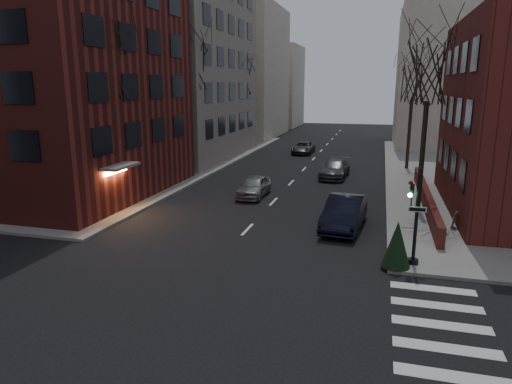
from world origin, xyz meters
TOP-DOWN VIEW (x-y plane):
  - ground at (0.00, 0.00)m, footprint 160.00×160.00m
  - sidewalk_far_left at (-29.00, 30.00)m, footprint 44.00×44.00m
  - building_left_brick at (-15.50, 16.50)m, footprint 15.00×15.00m
  - building_left_tan at (-17.00, 34.00)m, footprint 18.00×18.00m
  - low_wall_right at (9.30, 19.00)m, footprint 0.35×16.00m
  - building_distant_la at (-15.00, 55.00)m, footprint 14.00×16.00m
  - building_distant_ra at (15.00, 50.00)m, footprint 14.00×14.00m
  - building_distant_lb at (-13.00, 72.00)m, footprint 10.00×12.00m
  - traffic_signal at (7.94, 8.99)m, footprint 0.76×0.44m
  - tree_left_a at (-8.80, 14.00)m, footprint 4.18×4.18m
  - tree_left_b at (-8.80, 26.00)m, footprint 4.40×4.40m
  - tree_left_c at (-8.80, 40.00)m, footprint 3.96×3.96m
  - tree_right_a at (8.80, 18.00)m, footprint 3.96×3.96m
  - tree_right_b at (8.80, 32.00)m, footprint 3.74×3.74m
  - streetlamp_near at (-8.20, 22.00)m, footprint 0.36×0.36m
  - streetlamp_far at (-8.20, 42.00)m, footprint 0.36×0.36m
  - parked_sedan at (4.83, 13.57)m, footprint 2.22×5.24m
  - car_lane_silver at (-1.58, 19.01)m, footprint 1.67×4.12m
  - car_lane_gray at (3.01, 26.88)m, footprint 2.31×5.02m
  - car_lane_far at (-1.63, 39.33)m, footprint 2.16×4.59m
  - sandwich_board at (10.50, 14.65)m, footprint 0.56×0.64m
  - evergreen_shrub at (7.30, 8.50)m, footprint 1.31×1.31m

SIDE VIEW (x-z plane):
  - ground at x=0.00m, z-range 0.00..0.00m
  - sidewalk_far_left at x=-29.00m, z-range 0.00..0.15m
  - sandwich_board at x=10.50m, z-range 0.15..1.02m
  - car_lane_far at x=-1.63m, z-range 0.00..1.27m
  - low_wall_right at x=9.30m, z-range 0.15..1.15m
  - car_lane_silver at x=-1.58m, z-range 0.00..1.40m
  - car_lane_gray at x=3.01m, z-range 0.00..1.42m
  - parked_sedan at x=4.83m, z-range 0.00..1.68m
  - evergreen_shrub at x=7.30m, z-range 0.15..2.07m
  - traffic_signal at x=7.94m, z-range -0.09..3.91m
  - streetlamp_near at x=-8.20m, z-range 1.10..7.38m
  - streetlamp_far at x=-8.20m, z-range 1.10..7.38m
  - building_distant_lb at x=-13.00m, z-range 0.00..14.00m
  - tree_right_b at x=8.80m, z-range 3.00..12.18m
  - building_distant_ra at x=15.00m, z-range 0.00..16.00m
  - tree_left_c at x=-8.80m, z-range 3.17..12.89m
  - tree_right_a at x=8.80m, z-range 3.17..12.89m
  - tree_left_a at x=-8.80m, z-range 3.34..13.60m
  - tree_left_b at x=-8.80m, z-range 3.51..14.31m
  - building_left_brick at x=-15.50m, z-range 0.00..18.00m
  - building_distant_la at x=-15.00m, z-range 0.00..18.00m
  - building_left_tan at x=-17.00m, z-range 0.00..28.00m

